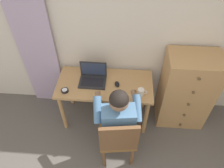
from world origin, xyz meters
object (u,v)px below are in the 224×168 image
(computer_mouse, at_px, (117,84))
(coffee_mug, at_px, (141,92))
(person_seated, at_px, (117,116))
(dresser, at_px, (186,91))
(desk_clock, at_px, (65,91))
(desk, at_px, (105,89))
(laptop, at_px, (93,77))
(chair, at_px, (118,138))

(computer_mouse, distance_m, coffee_mug, 0.33)
(person_seated, distance_m, computer_mouse, 0.45)
(dresser, relative_size, desk_clock, 12.63)
(desk, xyz_separation_m, coffee_mug, (0.45, -0.16, 0.16))
(laptop, bearing_deg, desk, -16.29)
(person_seated, relative_size, laptop, 3.48)
(laptop, bearing_deg, desk_clock, -145.90)
(coffee_mug, bearing_deg, person_seated, -131.59)
(coffee_mug, bearing_deg, dresser, 21.46)
(laptop, relative_size, coffee_mug, 2.86)
(desk_clock, bearing_deg, person_seated, -23.47)
(person_seated, bearing_deg, dresser, 31.58)
(laptop, distance_m, desk_clock, 0.39)
(laptop, xyz_separation_m, desk_clock, (-0.32, -0.22, -0.04))
(desk, bearing_deg, coffee_mug, -19.61)
(person_seated, bearing_deg, laptop, 124.17)
(dresser, bearing_deg, computer_mouse, -173.96)
(computer_mouse, bearing_deg, desk_clock, -179.47)
(chair, bearing_deg, desk_clock, 145.58)
(desk_clock, distance_m, coffee_mug, 0.93)
(laptop, height_order, desk_clock, laptop)
(computer_mouse, relative_size, coffee_mug, 0.83)
(dresser, distance_m, coffee_mug, 0.69)
(computer_mouse, height_order, desk_clock, computer_mouse)
(computer_mouse, height_order, coffee_mug, coffee_mug)
(chair, height_order, computer_mouse, chair)
(desk, relative_size, coffee_mug, 10.21)
(desk, distance_m, dresser, 1.07)
(chair, bearing_deg, desk, 107.96)
(person_seated, bearing_deg, chair, -83.47)
(desk, bearing_deg, computer_mouse, -5.81)
(computer_mouse, bearing_deg, laptop, 155.68)
(desk_clock, bearing_deg, chair, -34.42)
(desk, xyz_separation_m, laptop, (-0.16, 0.05, 0.16))
(chair, relative_size, computer_mouse, 8.75)
(person_seated, distance_m, coffee_mug, 0.41)
(desk_clock, bearing_deg, desk, 19.78)
(desk, relative_size, laptop, 3.57)
(chair, bearing_deg, coffee_mug, 62.99)
(computer_mouse, xyz_separation_m, desk_clock, (-0.64, -0.16, -0.00))
(desk, xyz_separation_m, computer_mouse, (0.16, -0.02, 0.12))
(chair, bearing_deg, dresser, 40.05)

